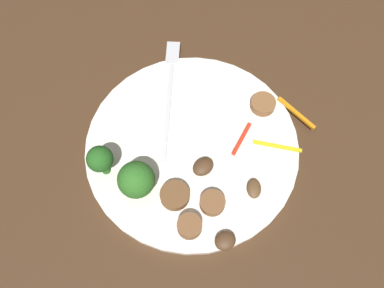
{
  "coord_description": "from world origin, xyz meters",
  "views": [
    {
      "loc": [
        -0.17,
        -0.08,
        0.43
      ],
      "look_at": [
        0.0,
        0.0,
        0.01
      ],
      "focal_mm": 35.09,
      "sensor_mm": 36.0,
      "label": 1
    }
  ],
  "objects": [
    {
      "name": "broccoli_floret_1",
      "position": [
        -0.08,
        0.08,
        0.04
      ],
      "size": [
        0.03,
        0.03,
        0.05
      ],
      "color": "#296420",
      "rests_on": "plate"
    },
    {
      "name": "ground_plane",
      "position": [
        0.0,
        0.0,
        0.0
      ],
      "size": [
        1.4,
        1.4,
        0.0
      ],
      "primitive_type": "plane",
      "color": "#422B19"
    },
    {
      "name": "pepper_strip_2",
      "position": [
        0.03,
        -0.05,
        0.01
      ],
      "size": [
        0.05,
        0.01,
        0.0
      ],
      "primitive_type": "cube",
      "rotation": [
        0.0,
        0.0,
        3.09
      ],
      "color": "red",
      "rests_on": "plate"
    },
    {
      "name": "mushroom_1",
      "position": [
        -0.09,
        -0.08,
        0.02
      ],
      "size": [
        0.03,
        0.03,
        0.01
      ],
      "primitive_type": "ellipsoid",
      "rotation": [
        0.0,
        0.0,
        5.64
      ],
      "color": "#4C331E",
      "rests_on": "plate"
    },
    {
      "name": "pepper_strip_0",
      "position": [
        0.1,
        -0.1,
        0.01
      ],
      "size": [
        0.03,
        0.06,
        0.0
      ],
      "primitive_type": "cube",
      "rotation": [
        0.0,
        0.0,
        4.34
      ],
      "color": "orange",
      "rests_on": "plate"
    },
    {
      "name": "sausage_slice_1",
      "position": [
        -0.06,
        -0.05,
        0.02
      ],
      "size": [
        0.03,
        0.03,
        0.01
      ],
      "primitive_type": "cylinder",
      "rotation": [
        0.0,
        0.0,
        0.07
      ],
      "color": "brown",
      "rests_on": "plate"
    },
    {
      "name": "broccoli_floret_0",
      "position": [
        -0.08,
        0.03,
        0.04
      ],
      "size": [
        0.04,
        0.04,
        0.05
      ],
      "color": "#347525",
      "rests_on": "plate"
    },
    {
      "name": "sausage_slice_2",
      "position": [
        -0.07,
        -0.01,
        0.02
      ],
      "size": [
        0.05,
        0.05,
        0.01
      ],
      "primitive_type": "cylinder",
      "rotation": [
        0.0,
        0.0,
        2.4
      ],
      "color": "brown",
      "rests_on": "plate"
    },
    {
      "name": "sausage_slice_0",
      "position": [
        0.09,
        -0.06,
        0.02
      ],
      "size": [
        0.03,
        0.03,
        0.01
      ],
      "primitive_type": "cylinder",
      "rotation": [
        0.0,
        0.0,
        0.07
      ],
      "color": "brown",
      "rests_on": "plate"
    },
    {
      "name": "sausage_slice_3",
      "position": [
        -0.09,
        -0.04,
        0.02
      ],
      "size": [
        0.03,
        0.03,
        0.02
      ],
      "primitive_type": "cylinder",
      "rotation": [
        0.0,
        0.0,
        2.92
      ],
      "color": "brown",
      "rests_on": "plate"
    },
    {
      "name": "mushroom_2",
      "position": [
        -0.02,
        -0.09,
        0.01
      ],
      "size": [
        0.03,
        0.02,
        0.01
      ],
      "primitive_type": "ellipsoid",
      "rotation": [
        0.0,
        0.0,
        3.52
      ],
      "color": "brown",
      "rests_on": "plate"
    },
    {
      "name": "mushroom_0",
      "position": [
        -0.02,
        -0.03,
        0.02
      ],
      "size": [
        0.03,
        0.03,
        0.01
      ],
      "primitive_type": "ellipsoid",
      "rotation": [
        0.0,
        0.0,
        2.71
      ],
      "color": "#4C331E",
      "rests_on": "plate"
    },
    {
      "name": "pepper_strip_1",
      "position": [
        0.04,
        -0.1,
        0.01
      ],
      "size": [
        0.02,
        0.06,
        0.0
      ],
      "primitive_type": "cube",
      "rotation": [
        0.0,
        0.0,
        1.81
      ],
      "color": "yellow",
      "rests_on": "plate"
    },
    {
      "name": "fork",
      "position": [
        0.06,
        0.06,
        0.01
      ],
      "size": [
        0.17,
        0.08,
        0.0
      ],
      "rotation": [
        0.0,
        0.0,
        0.4
      ],
      "color": "silver",
      "rests_on": "plate"
    },
    {
      "name": "plate",
      "position": [
        0.0,
        0.0,
        0.01
      ],
      "size": [
        0.26,
        0.26,
        0.01
      ],
      "primitive_type": "cylinder",
      "color": "white",
      "rests_on": "ground_plane"
    }
  ]
}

